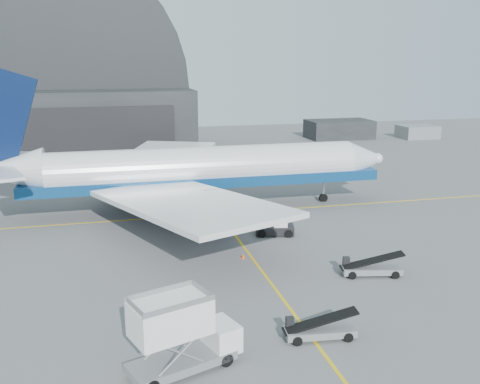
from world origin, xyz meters
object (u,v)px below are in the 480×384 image
object	(u,v)px
pushback_tug	(276,228)
belt_loader_a	(319,330)
airliner	(189,170)
belt_loader_b	(371,268)
catering_truck	(180,334)

from	to	relation	value
pushback_tug	belt_loader_a	size ratio (longest dim) A/B	0.87
airliner	pushback_tug	bearing A→B (deg)	-56.79
belt_loader_a	belt_loader_b	distance (m)	11.55
airliner	catering_truck	xyz separation A→B (m)	(-5.51, -32.49, -2.55)
belt_loader_a	pushback_tug	bearing A→B (deg)	85.84
belt_loader_a	catering_truck	bearing A→B (deg)	-164.49
airliner	belt_loader_a	world-z (taller)	airliner
airliner	catering_truck	bearing A→B (deg)	-99.62
belt_loader_b	belt_loader_a	bearing A→B (deg)	-120.99
airliner	belt_loader_b	world-z (taller)	airliner
airliner	pushback_tug	xyz separation A→B (m)	(7.03, -10.74, -4.13)
belt_loader_b	catering_truck	bearing A→B (deg)	-137.26
pushback_tug	belt_loader_b	xyz separation A→B (m)	(4.32, -11.82, -0.06)
catering_truck	belt_loader_b	world-z (taller)	catering_truck
catering_truck	belt_loader_a	world-z (taller)	catering_truck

